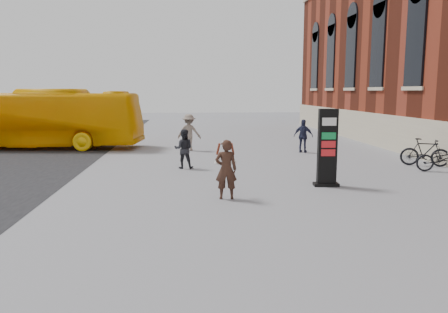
{
  "coord_description": "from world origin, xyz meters",
  "views": [
    {
      "loc": [
        -1.0,
        -11.75,
        3.03
      ],
      "look_at": [
        0.09,
        1.28,
        1.07
      ],
      "focal_mm": 35.0,
      "sensor_mm": 36.0,
      "label": 1
    }
  ],
  "objects": [
    {
      "name": "ground",
      "position": [
        0.0,
        0.0,
        0.0
      ],
      "size": [
        100.0,
        100.0,
        0.0
      ],
      "primitive_type": "plane",
      "color": "#9E9EA3"
    },
    {
      "name": "bike_7",
      "position": [
        8.6,
        5.05,
        0.57
      ],
      "size": [
        1.94,
        1.24,
        1.13
      ],
      "primitive_type": "imported",
      "rotation": [
        0.0,
        0.0,
        1.16
      ],
      "color": "black",
      "rests_on": "ground"
    },
    {
      "name": "woman",
      "position": [
        0.06,
        0.29,
        0.87
      ],
      "size": [
        0.64,
        0.58,
        1.7
      ],
      "rotation": [
        0.0,
        0.0,
        3.13
      ],
      "color": "black",
      "rests_on": "ground"
    },
    {
      "name": "pedestrian_c",
      "position": [
        4.71,
        9.36,
        0.82
      ],
      "size": [
        1.04,
        0.8,
        1.64
      ],
      "primitive_type": "imported",
      "rotation": [
        0.0,
        0.0,
        2.66
      ],
      "color": "#262A46",
      "rests_on": "ground"
    },
    {
      "name": "pedestrian_a",
      "position": [
        -1.17,
        5.35,
        0.77
      ],
      "size": [
        0.79,
        0.63,
        1.55
      ],
      "primitive_type": "imported",
      "rotation": [
        0.0,
        0.0,
        3.08
      ],
      "color": "#222228",
      "rests_on": "ground"
    },
    {
      "name": "bike_6",
      "position": [
        8.6,
        3.78,
        0.51
      ],
      "size": [
        2.02,
        1.07,
        1.01
      ],
      "primitive_type": "imported",
      "rotation": [
        0.0,
        0.0,
        1.35
      ],
      "color": "black",
      "rests_on": "ground"
    },
    {
      "name": "info_pylon",
      "position": [
        3.43,
        1.71,
        1.24
      ],
      "size": [
        0.82,
        0.45,
        2.48
      ],
      "rotation": [
        0.0,
        0.0,
        -0.07
      ],
      "color": "black",
      "rests_on": "ground"
    },
    {
      "name": "bus",
      "position": [
        -9.16,
        12.25,
        1.57
      ],
      "size": [
        11.51,
        3.87,
        3.14
      ],
      "primitive_type": "imported",
      "rotation": [
        0.0,
        0.0,
        1.46
      ],
      "color": "#FBB506",
      "rests_on": "road"
    },
    {
      "name": "pedestrian_b",
      "position": [
        -0.94,
        10.64,
        0.93
      ],
      "size": [
        1.32,
        0.92,
        1.86
      ],
      "primitive_type": "imported",
      "rotation": [
        0.0,
        0.0,
        2.94
      ],
      "color": "gray",
      "rests_on": "ground"
    }
  ]
}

